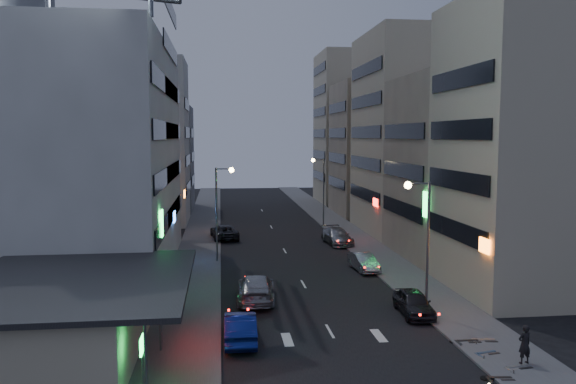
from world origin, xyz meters
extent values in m
plane|color=black|center=(0.00, 0.00, 0.00)|extent=(180.00, 180.00, 0.00)
cube|color=#4C4C4F|center=(-8.00, 30.00, 0.06)|extent=(4.00, 120.00, 0.12)
cube|color=#4C4C4F|center=(8.00, 30.00, 0.06)|extent=(4.00, 120.00, 0.12)
cube|color=#B4A88D|center=(-14.00, 2.00, 1.80)|extent=(8.00, 12.00, 3.60)
cube|color=black|center=(-13.00, 2.00, 3.75)|extent=(11.00, 13.00, 0.25)
cube|color=black|center=(-8.90, 2.00, 3.10)|extent=(0.12, 4.00, 0.90)
cube|color=#FF1E14|center=(-8.82, 2.00, 3.10)|extent=(0.04, 3.70, 0.70)
cube|color=silver|center=(-17.00, 20.00, 9.00)|extent=(14.00, 24.00, 18.00)
cube|color=#B4A88D|center=(15.00, 10.50, 10.00)|extent=(10.00, 11.00, 20.00)
cube|color=tan|center=(15.50, 22.00, 8.00)|extent=(11.00, 12.00, 16.00)
cube|color=#B4A88D|center=(15.00, 35.00, 11.00)|extent=(10.00, 14.00, 22.00)
cube|color=silver|center=(-15.50, 45.00, 10.00)|extent=(11.00, 10.00, 20.00)
cube|color=gray|center=(-16.00, 58.00, 7.50)|extent=(12.00, 10.00, 15.00)
cube|color=tan|center=(15.50, 50.00, 9.00)|extent=(11.00, 12.00, 18.00)
cube|color=#B4A88D|center=(16.00, 64.00, 12.00)|extent=(12.00, 12.00, 24.00)
cylinder|color=#595B60|center=(-16.00, 10.00, 18.75)|extent=(0.30, 0.30, 1.50)
cylinder|color=#595B60|center=(-10.00, 10.00, 18.75)|extent=(0.30, 0.30, 1.50)
cylinder|color=#595B60|center=(6.30, 6.00, 4.12)|extent=(0.16, 0.16, 8.00)
cylinder|color=#595B60|center=(5.60, 6.00, 8.02)|extent=(1.40, 0.10, 0.10)
sphere|color=#FFD88C|center=(5.00, 6.00, 7.92)|extent=(0.44, 0.44, 0.44)
cylinder|color=#595B60|center=(-6.30, 22.00, 4.12)|extent=(0.16, 0.16, 8.00)
cylinder|color=#595B60|center=(-5.60, 22.00, 8.02)|extent=(1.40, 0.10, 0.10)
sphere|color=#FFD88C|center=(-5.00, 22.00, 7.92)|extent=(0.44, 0.44, 0.44)
cylinder|color=#595B60|center=(6.30, 40.00, 4.12)|extent=(0.16, 0.16, 8.00)
cylinder|color=#595B60|center=(5.60, 40.00, 8.02)|extent=(1.40, 0.10, 0.10)
sphere|color=#FFD88C|center=(5.00, 40.00, 7.92)|extent=(0.44, 0.44, 0.44)
imported|color=#26252A|center=(5.60, 6.27, 0.75)|extent=(1.96, 4.46, 1.49)
imported|color=#A1A2A9|center=(5.42, 17.55, 0.70)|extent=(1.84, 4.34, 1.39)
imported|color=#252429|center=(-5.60, 32.86, 0.76)|extent=(3.18, 5.74, 1.52)
imported|color=gray|center=(5.60, 28.69, 0.80)|extent=(2.70, 5.66, 1.59)
imported|color=navy|center=(-5.00, 3.09, 0.77)|extent=(1.68, 4.72, 1.55)
imported|color=#95979C|center=(-3.70, 10.28, 0.85)|extent=(2.80, 6.02, 1.70)
imported|color=black|center=(8.17, -1.72, 1.06)|extent=(0.76, 0.58, 1.88)
camera|label=1|loc=(-5.93, -25.69, 10.81)|focal=35.00mm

